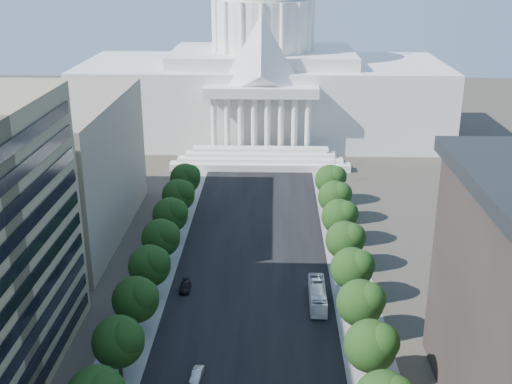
{
  "coord_description": "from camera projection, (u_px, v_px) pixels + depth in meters",
  "views": [
    {
      "loc": [
        4.07,
        -30.16,
        57.96
      ],
      "look_at": [
        0.74,
        82.57,
        16.52
      ],
      "focal_mm": 45.0,
      "sensor_mm": 36.0,
      "label": 1
    }
  ],
  "objects": [
    {
      "name": "sidewalk_left",
      "position": [
        162.0,
        253.0,
        133.37
      ],
      "size": [
        8.0,
        260.0,
        0.02
      ],
      "primitive_type": "cube",
      "color": "gray",
      "rests_on": "ground"
    },
    {
      "name": "city_bus",
      "position": [
        317.0,
        295.0,
        113.44
      ],
      "size": [
        2.9,
        12.07,
        3.36
      ],
      "primitive_type": "imported",
      "rotation": [
        0.0,
        0.0,
        -0.01
      ],
      "color": "white",
      "rests_on": "ground"
    },
    {
      "name": "tree_r_d",
      "position": [
        373.0,
        345.0,
        90.52
      ],
      "size": [
        7.79,
        7.6,
        9.97
      ],
      "color": "#33261C",
      "rests_on": "ground"
    },
    {
      "name": "tree_l_e",
      "position": [
        137.0,
        299.0,
        102.77
      ],
      "size": [
        7.79,
        7.6,
        9.97
      ],
      "color": "#33261C",
      "rests_on": "ground"
    },
    {
      "name": "sidewalk_right",
      "position": [
        345.0,
        255.0,
        132.31
      ],
      "size": [
        8.0,
        260.0,
        0.02
      ],
      "primitive_type": "cube",
      "color": "gray",
      "rests_on": "ground"
    },
    {
      "name": "tree_l_i",
      "position": [
        180.0,
        194.0,
        147.81
      ],
      "size": [
        7.79,
        7.6,
        9.97
      ],
      "color": "#33261C",
      "rests_on": "ground"
    },
    {
      "name": "tree_l_f",
      "position": [
        151.0,
        265.0,
        114.03
      ],
      "size": [
        7.79,
        7.6,
        9.97
      ],
      "color": "#33261C",
      "rests_on": "ground"
    },
    {
      "name": "streetlight_d",
      "position": [
        354.0,
        240.0,
        125.59
      ],
      "size": [
        2.61,
        0.44,
        9.0
      ],
      "color": "gray",
      "rests_on": "ground"
    },
    {
      "name": "car_silver",
      "position": [
        197.0,
        375.0,
        93.4
      ],
      "size": [
        1.86,
        4.21,
        1.34
      ],
      "primitive_type": "imported",
      "rotation": [
        0.0,
        0.0,
        -0.11
      ],
      "color": "#B2B5BA",
      "rests_on": "ground"
    },
    {
      "name": "tree_r_e",
      "position": [
        362.0,
        302.0,
        101.78
      ],
      "size": [
        7.79,
        7.6,
        9.97
      ],
      "color": "#33261C",
      "rests_on": "ground"
    },
    {
      "name": "tree_r_g",
      "position": [
        347.0,
        239.0,
        124.29
      ],
      "size": [
        7.79,
        7.6,
        9.97
      ],
      "color": "#33261C",
      "rests_on": "ground"
    },
    {
      "name": "tree_r_j",
      "position": [
        332.0,
        179.0,
        158.07
      ],
      "size": [
        7.79,
        7.6,
        9.97
      ],
      "color": "#33261C",
      "rests_on": "ground"
    },
    {
      "name": "tree_l_g",
      "position": [
        162.0,
        237.0,
        125.29
      ],
      "size": [
        7.79,
        7.6,
        9.97
      ],
      "color": "#33261C",
      "rests_on": "ground"
    },
    {
      "name": "streetlight_e",
      "position": [
        342.0,
        195.0,
        149.04
      ],
      "size": [
        2.61,
        0.44,
        9.0
      ],
      "color": "gray",
      "rests_on": "ground"
    },
    {
      "name": "tree_r_h",
      "position": [
        341.0,
        216.0,
        135.55
      ],
      "size": [
        7.79,
        7.6,
        9.97
      ],
      "color": "#33261C",
      "rests_on": "ground"
    },
    {
      "name": "road_asphalt",
      "position": [
        253.0,
        254.0,
        132.84
      ],
      "size": [
        30.0,
        260.0,
        0.01
      ],
      "primitive_type": "cube",
      "color": "black",
      "rests_on": "ground"
    },
    {
      "name": "capitol",
      "position": [
        263.0,
        77.0,
        214.97
      ],
      "size": [
        120.0,
        56.0,
        73.0
      ],
      "color": "white",
      "rests_on": "ground"
    },
    {
      "name": "streetlight_f",
      "position": [
        333.0,
        163.0,
        172.5
      ],
      "size": [
        2.61,
        0.44,
        9.0
      ],
      "color": "gray",
      "rests_on": "ground"
    },
    {
      "name": "tree_l_d",
      "position": [
        120.0,
        341.0,
        91.52
      ],
      "size": [
        7.79,
        7.6,
        9.97
      ],
      "color": "#33261C",
      "rests_on": "ground"
    },
    {
      "name": "car_dark_b",
      "position": [
        185.0,
        287.0,
        118.36
      ],
      "size": [
        2.1,
        4.8,
        1.37
      ],
      "primitive_type": "imported",
      "rotation": [
        0.0,
        0.0,
        0.04
      ],
      "color": "black",
      "rests_on": "ground"
    },
    {
      "name": "office_block_left_far",
      "position": [
        33.0,
        168.0,
        138.38
      ],
      "size": [
        38.0,
        52.0,
        30.0
      ],
      "primitive_type": "cube",
      "color": "gray",
      "rests_on": "ground"
    },
    {
      "name": "tree_r_i",
      "position": [
        336.0,
        196.0,
        146.81
      ],
      "size": [
        7.79,
        7.6,
        9.97
      ],
      "color": "#33261C",
      "rests_on": "ground"
    },
    {
      "name": "tree_r_f",
      "position": [
        354.0,
        268.0,
        113.03
      ],
      "size": [
        7.79,
        7.6,
        9.97
      ],
      "color": "#33261C",
      "rests_on": "ground"
    },
    {
      "name": "tree_l_h",
      "position": [
        172.0,
        214.0,
        136.55
      ],
      "size": [
        7.79,
        7.6,
        9.97
      ],
      "color": "#33261C",
      "rests_on": "ground"
    },
    {
      "name": "tree_l_j",
      "position": [
        186.0,
        178.0,
        159.07
      ],
      "size": [
        7.79,
        7.6,
        9.97
      ],
      "color": "#33261C",
      "rests_on": "ground"
    },
    {
      "name": "streetlight_c",
      "position": [
        372.0,
        305.0,
        102.13
      ],
      "size": [
        2.61,
        0.44,
        9.0
      ],
      "color": "gray",
      "rests_on": "ground"
    }
  ]
}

